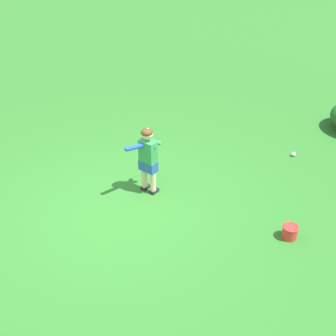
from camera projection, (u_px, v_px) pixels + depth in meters
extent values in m
plane|color=#2D7528|center=(119.00, 212.00, 5.93)|extent=(40.00, 40.00, 0.00)
cube|color=#232328|center=(146.00, 187.00, 6.42)|extent=(0.17, 0.15, 0.05)
cylinder|color=beige|center=(144.00, 178.00, 6.31)|extent=(0.09, 0.09, 0.34)
cube|color=#232328|center=(154.00, 191.00, 6.33)|extent=(0.17, 0.15, 0.05)
cylinder|color=beige|center=(153.00, 181.00, 6.22)|extent=(0.09, 0.09, 0.34)
cube|color=#2856A8|center=(148.00, 166.00, 6.14)|extent=(0.26, 0.31, 0.16)
cube|color=#339351|center=(148.00, 151.00, 6.00)|extent=(0.25, 0.29, 0.34)
sphere|color=beige|center=(147.00, 134.00, 5.85)|extent=(0.17, 0.17, 0.17)
ellipsoid|color=#563819|center=(147.00, 132.00, 5.83)|extent=(0.23, 0.23, 0.11)
sphere|color=blue|center=(154.00, 142.00, 6.05)|extent=(0.04, 0.04, 0.04)
cylinder|color=black|center=(149.00, 143.00, 5.99)|extent=(0.13, 0.11, 0.05)
cylinder|color=blue|center=(136.00, 147.00, 5.84)|extent=(0.31, 0.27, 0.11)
sphere|color=blue|center=(127.00, 149.00, 5.73)|extent=(0.07, 0.07, 0.07)
cylinder|color=#339351|center=(150.00, 142.00, 6.04)|extent=(0.15, 0.31, 0.14)
cylinder|color=#339351|center=(154.00, 143.00, 6.00)|extent=(0.31, 0.14, 0.14)
sphere|color=white|center=(294.00, 154.00, 7.27)|extent=(0.08, 0.08, 0.08)
cylinder|color=red|center=(290.00, 232.00, 5.41)|extent=(0.20, 0.20, 0.18)
torus|color=red|center=(291.00, 227.00, 5.36)|extent=(0.22, 0.22, 0.02)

